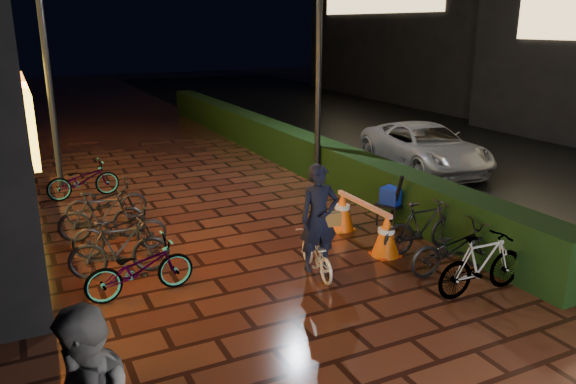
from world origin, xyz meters
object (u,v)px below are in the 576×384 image
traffic_barrier (363,222)px  cart_assembly (393,197)px  cyclist (318,235)px  van (425,147)px

traffic_barrier → cart_assembly: bearing=25.0°
cyclist → cart_assembly: size_ratio=1.62×
cyclist → traffic_barrier: 1.71m
van → cart_assembly: van is taller
van → traffic_barrier: (-4.53, -3.81, -0.23)m
traffic_barrier → van: bearing=40.1°
van → cart_assembly: 4.84m
cyclist → cart_assembly: 2.81m
cyclist → traffic_barrier: size_ratio=0.95×
cyclist → cart_assembly: (2.46, 1.36, -0.10)m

